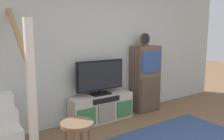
{
  "coord_description": "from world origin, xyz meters",
  "views": [
    {
      "loc": [
        -2.45,
        -1.3,
        1.63
      ],
      "look_at": [
        -0.28,
        1.87,
        1.01
      ],
      "focal_mm": 36.91,
      "sensor_mm": 36.0,
      "label": 1
    }
  ],
  "objects_px": {
    "media_console": "(101,108)",
    "desk_clock": "(145,39)",
    "bar_stool_near": "(77,140)",
    "side_cabinet": "(145,79)",
    "television": "(100,77)"
  },
  "relations": [
    {
      "from": "media_console",
      "to": "television",
      "type": "bearing_deg",
      "value": 90.0
    },
    {
      "from": "television",
      "to": "bar_stool_near",
      "type": "distance_m",
      "value": 1.93
    },
    {
      "from": "side_cabinet",
      "to": "bar_stool_near",
      "type": "relative_size",
      "value": 1.87
    },
    {
      "from": "desk_clock",
      "to": "bar_stool_near",
      "type": "distance_m",
      "value": 2.83
    },
    {
      "from": "television",
      "to": "bar_stool_near",
      "type": "xyz_separation_m",
      "value": [
        -1.19,
        -1.48,
        -0.3
      ]
    },
    {
      "from": "side_cabinet",
      "to": "desk_clock",
      "type": "distance_m",
      "value": 0.82
    },
    {
      "from": "media_console",
      "to": "bar_stool_near",
      "type": "height_order",
      "value": "bar_stool_near"
    },
    {
      "from": "television",
      "to": "desk_clock",
      "type": "xyz_separation_m",
      "value": [
        1.04,
        -0.03,
        0.65
      ]
    },
    {
      "from": "media_console",
      "to": "desk_clock",
      "type": "distance_m",
      "value": 1.62
    },
    {
      "from": "desk_clock",
      "to": "bar_stool_near",
      "type": "relative_size",
      "value": 0.35
    },
    {
      "from": "television",
      "to": "side_cabinet",
      "type": "distance_m",
      "value": 1.1
    },
    {
      "from": "media_console",
      "to": "desk_clock",
      "type": "bearing_deg",
      "value": -0.27
    },
    {
      "from": "television",
      "to": "desk_clock",
      "type": "bearing_deg",
      "value": -1.58
    },
    {
      "from": "bar_stool_near",
      "to": "desk_clock",
      "type": "bearing_deg",
      "value": 33.07
    },
    {
      "from": "media_console",
      "to": "television",
      "type": "xyz_separation_m",
      "value": [
        0.0,
        0.02,
        0.59
      ]
    }
  ]
}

